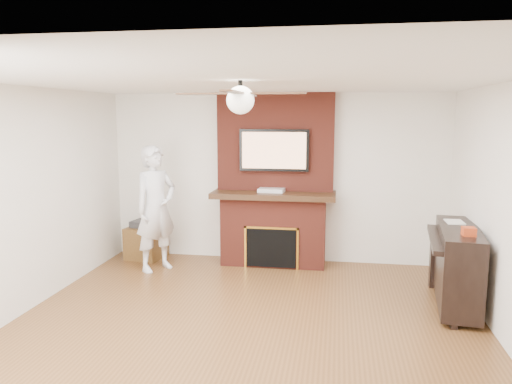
% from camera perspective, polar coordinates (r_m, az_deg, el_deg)
% --- Properties ---
extents(room_shell, '(5.36, 5.86, 2.86)m').
position_cam_1_polar(room_shell, '(4.78, -1.73, -2.47)').
color(room_shell, brown).
rests_on(room_shell, ground).
extents(fireplace, '(1.78, 0.64, 2.50)m').
position_cam_1_polar(fireplace, '(7.30, 2.10, -0.55)').
color(fireplace, maroon).
rests_on(fireplace, ground).
extents(tv, '(1.00, 0.08, 0.60)m').
position_cam_1_polar(tv, '(7.18, 2.09, 4.79)').
color(tv, black).
rests_on(tv, fireplace).
extents(ceiling_fan, '(1.21, 1.21, 0.31)m').
position_cam_1_polar(ceiling_fan, '(4.69, -1.80, 10.60)').
color(ceiling_fan, black).
rests_on(ceiling_fan, room_shell).
extents(person, '(0.73, 0.78, 1.77)m').
position_cam_1_polar(person, '(7.13, -11.36, -1.87)').
color(person, silver).
rests_on(person, ground).
extents(side_table, '(0.58, 0.58, 0.58)m').
position_cam_1_polar(side_table, '(7.88, -12.45, -5.46)').
color(side_table, brown).
rests_on(side_table, ground).
extents(piano, '(0.69, 1.46, 1.02)m').
position_cam_1_polar(piano, '(6.18, 21.97, -7.69)').
color(piano, black).
rests_on(piano, ground).
extents(cable_box, '(0.39, 0.24, 0.05)m').
position_cam_1_polar(cable_box, '(7.19, 1.76, 0.20)').
color(cable_box, silver).
rests_on(cable_box, fireplace).
extents(candle_orange, '(0.08, 0.08, 0.11)m').
position_cam_1_polar(candle_orange, '(7.30, 1.26, -8.11)').
color(candle_orange, orange).
rests_on(candle_orange, ground).
extents(candle_green, '(0.07, 0.07, 0.08)m').
position_cam_1_polar(candle_green, '(7.29, 1.19, -8.27)').
color(candle_green, '#428C38').
rests_on(candle_green, ground).
extents(candle_cream, '(0.07, 0.07, 0.11)m').
position_cam_1_polar(candle_cream, '(7.30, 2.43, -8.16)').
color(candle_cream, beige).
rests_on(candle_cream, ground).
extents(candle_blue, '(0.06, 0.06, 0.08)m').
position_cam_1_polar(candle_blue, '(7.30, 2.65, -8.26)').
color(candle_blue, navy).
rests_on(candle_blue, ground).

